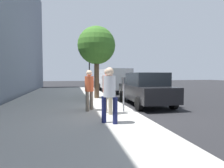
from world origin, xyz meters
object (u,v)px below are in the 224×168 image
at_px(parked_sedan_near, 145,89).
at_px(traffic_signal, 90,65).
at_px(pedestrian_bystander, 109,91).
at_px(street_tree, 97,46).
at_px(parked_van_far, 113,79).
at_px(parking_officer, 89,87).
at_px(parking_meter, 124,87).
at_px(pedestrian_at_meter, 108,87).

height_order(parked_sedan_near, traffic_signal, traffic_signal).
relative_size(pedestrian_bystander, street_tree, 0.38).
bearing_deg(parked_sedan_near, traffic_signal, 15.20).
height_order(parked_van_far, traffic_signal, traffic_signal).
xyz_separation_m(pedestrian_bystander, parked_van_far, (11.05, -2.79, 0.08)).
bearing_deg(parking_officer, parking_meter, 10.38).
height_order(pedestrian_bystander, parked_sedan_near, pedestrian_bystander).
xyz_separation_m(parking_officer, traffic_signal, (9.30, -1.07, 1.43)).
bearing_deg(pedestrian_bystander, pedestrian_at_meter, 25.72).
height_order(pedestrian_bystander, street_tree, street_tree).
relative_size(parking_meter, pedestrian_bystander, 0.81).
bearing_deg(parked_van_far, pedestrian_bystander, 165.84).
bearing_deg(parking_meter, parked_sedan_near, -42.26).
bearing_deg(pedestrian_at_meter, parking_officer, 109.58).
distance_m(pedestrian_bystander, traffic_signal, 11.54).
bearing_deg(street_tree, parked_van_far, -25.16).
relative_size(street_tree, traffic_signal, 1.28).
xyz_separation_m(parking_meter, street_tree, (4.56, 0.46, 2.35)).
bearing_deg(parking_officer, parked_van_far, 103.22).
relative_size(parking_officer, traffic_signal, 0.47).
bearing_deg(street_tree, pedestrian_at_meter, 176.95).
relative_size(pedestrian_at_meter, traffic_signal, 0.49).
bearing_deg(traffic_signal, pedestrian_bystander, 176.69).
xyz_separation_m(parked_sedan_near, street_tree, (2.53, 2.30, 2.62)).
distance_m(pedestrian_at_meter, street_tree, 5.33).
height_order(parking_meter, pedestrian_bystander, pedestrian_bystander).
distance_m(parked_sedan_near, traffic_signal, 8.28).
relative_size(parked_sedan_near, traffic_signal, 1.23).
height_order(pedestrian_bystander, parking_officer, pedestrian_bystander).
bearing_deg(pedestrian_at_meter, parked_van_far, 55.73).
xyz_separation_m(parking_meter, traffic_signal, (9.85, 0.28, 1.41)).
bearing_deg(parking_meter, street_tree, 5.70).
height_order(pedestrian_at_meter, street_tree, street_tree).
distance_m(street_tree, traffic_signal, 5.38).
relative_size(parking_meter, parked_van_far, 0.27).
bearing_deg(parked_sedan_near, parking_meter, 137.74).
relative_size(pedestrian_bystander, parked_sedan_near, 0.39).
bearing_deg(pedestrian_at_meter, pedestrian_bystander, -118.96).
relative_size(parked_sedan_near, parked_van_far, 0.84).
relative_size(parked_van_far, traffic_signal, 1.46).
height_order(street_tree, traffic_signal, street_tree).
distance_m(parking_officer, traffic_signal, 9.46).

